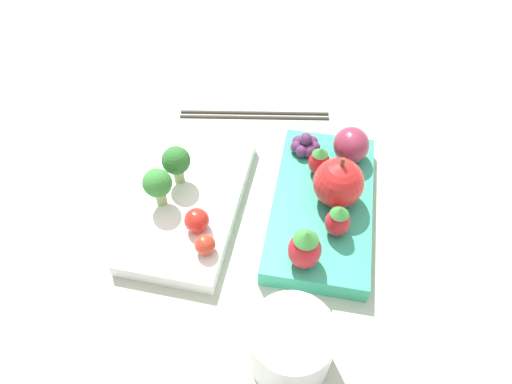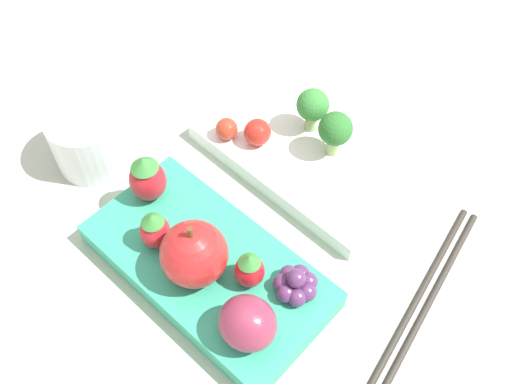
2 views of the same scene
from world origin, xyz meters
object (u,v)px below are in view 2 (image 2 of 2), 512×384
at_px(cherry_tomato_1, 227,129).
at_px(strawberry_2, 155,230).
at_px(broccoli_floret_1, 335,130).
at_px(apple, 195,254).
at_px(broccoli_floret_0, 313,106).
at_px(drinking_cup, 90,139).
at_px(grape_cluster, 296,284).
at_px(strawberry_0, 249,270).
at_px(plum, 248,323).
at_px(bento_box_savoury, 300,156).
at_px(strawberry_1, 147,178).
at_px(chopsticks_pair, 425,297).
at_px(cherry_tomato_0, 257,132).
at_px(bento_box_fruit, 206,264).

bearing_deg(cherry_tomato_1, strawberry_2, -79.00).
relative_size(broccoli_floret_1, apple, 0.77).
height_order(broccoli_floret_0, strawberry_2, broccoli_floret_0).
bearing_deg(drinking_cup, broccoli_floret_0, 41.46).
bearing_deg(grape_cluster, strawberry_0, -157.87).
bearing_deg(plum, grape_cluster, 79.75).
height_order(bento_box_savoury, drinking_cup, drinking_cup).
distance_m(strawberry_2, grape_cluster, 0.13).
bearing_deg(strawberry_1, broccoli_floret_0, 64.74).
distance_m(bento_box_savoury, strawberry_1, 0.16).
bearing_deg(chopsticks_pair, strawberry_2, -155.56).
distance_m(apple, chopsticks_pair, 0.20).
relative_size(apple, grape_cluster, 1.77).
relative_size(strawberry_1, drinking_cup, 0.69).
bearing_deg(broccoli_floret_1, grape_cluster, -70.77).
distance_m(cherry_tomato_0, apple, 0.16).
relative_size(apple, strawberry_1, 1.28).
relative_size(broccoli_floret_1, plum, 1.09).
height_order(apple, plum, apple).
bearing_deg(grape_cluster, bento_box_savoury, 120.52).
height_order(bento_box_savoury, strawberry_1, strawberry_1).
bearing_deg(strawberry_1, plum, -21.35).
distance_m(broccoli_floret_1, cherry_tomato_0, 0.08).
height_order(strawberry_0, strawberry_1, strawberry_1).
distance_m(cherry_tomato_0, strawberry_0, 0.16).
relative_size(cherry_tomato_0, strawberry_2, 0.67).
bearing_deg(strawberry_0, strawberry_1, 170.88).
distance_m(strawberry_0, strawberry_1, 0.13).
xyz_separation_m(strawberry_2, grape_cluster, (0.12, 0.03, -0.01)).
bearing_deg(strawberry_0, apple, -156.11).
xyz_separation_m(broccoli_floret_0, strawberry_0, (0.05, -0.18, -0.01)).
xyz_separation_m(grape_cluster, drinking_cup, (-0.25, 0.02, -0.00)).
distance_m(bento_box_fruit, plum, 0.08).
height_order(cherry_tomato_1, chopsticks_pair, cherry_tomato_1).
xyz_separation_m(broccoli_floret_1, strawberry_0, (0.02, -0.16, -0.01)).
xyz_separation_m(strawberry_0, strawberry_2, (-0.09, -0.02, 0.00)).
distance_m(strawberry_1, grape_cluster, 0.16).
relative_size(bento_box_savoury, grape_cluster, 6.16).
bearing_deg(drinking_cup, grape_cluster, -4.27).
bearing_deg(strawberry_2, grape_cluster, 13.73).
relative_size(strawberry_1, strawberry_2, 1.26).
height_order(bento_box_fruit, plum, plum).
relative_size(strawberry_0, chopsticks_pair, 0.18).
xyz_separation_m(cherry_tomato_0, plum, (0.11, -0.17, 0.01)).
relative_size(strawberry_0, grape_cluster, 1.04).
distance_m(apple, drinking_cup, 0.18).
relative_size(apple, drinking_cup, 0.88).
relative_size(bento_box_fruit, strawberry_1, 4.48).
distance_m(bento_box_savoury, strawberry_0, 0.16).
xyz_separation_m(apple, strawberry_0, (0.04, 0.02, -0.01)).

